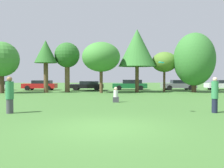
# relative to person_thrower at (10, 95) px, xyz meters

# --- Properties ---
(ground_plane) EXTENTS (120.00, 120.00, 0.00)m
(ground_plane) POSITION_rel_person_thrower_xyz_m (4.39, -3.24, -0.86)
(ground_plane) COLOR #3D6B2D
(person_thrower) EXTENTS (0.36, 0.36, 1.71)m
(person_thrower) POSITION_rel_person_thrower_xyz_m (0.00, 0.00, 0.00)
(person_thrower) COLOR #3F3F47
(person_thrower) RESTS_ON ground
(person_catcher) EXTENTS (0.31, 0.31, 1.68)m
(person_catcher) POSITION_rel_person_thrower_xyz_m (9.56, -0.14, -0.01)
(person_catcher) COLOR #191E33
(person_catcher) RESTS_ON ground
(frisbee) EXTENTS (0.27, 0.27, 0.07)m
(frisbee) POSITION_rel_person_thrower_xyz_m (6.96, -0.41, 1.48)
(frisbee) COLOR #19B2D8
(bystander_sitting) EXTENTS (0.40, 0.33, 1.02)m
(bystander_sitting) POSITION_rel_person_thrower_xyz_m (5.14, 4.65, -0.43)
(bystander_sitting) COLOR #3F3F47
(bystander_sitting) RESTS_ON ground
(tree_0) EXTENTS (3.59, 3.59, 5.30)m
(tree_0) POSITION_rel_person_thrower_xyz_m (-6.19, 13.85, 2.62)
(tree_0) COLOR #473323
(tree_0) RESTS_ON ground
(tree_1) EXTENTS (2.40, 2.40, 5.56)m
(tree_1) POSITION_rel_person_thrower_xyz_m (-1.82, 14.48, 3.37)
(tree_1) COLOR brown
(tree_1) RESTS_ON ground
(tree_2) EXTENTS (2.76, 2.76, 5.48)m
(tree_2) POSITION_rel_person_thrower_xyz_m (0.27, 15.54, 3.13)
(tree_2) COLOR brown
(tree_2) RESTS_ON ground
(tree_3) EXTENTS (3.97, 3.97, 5.31)m
(tree_3) POSITION_rel_person_thrower_xyz_m (4.05, 13.94, 2.89)
(tree_3) COLOR brown
(tree_3) RESTS_ON ground
(tree_4) EXTENTS (4.08, 4.08, 6.90)m
(tree_4) POSITION_rel_person_thrower_xyz_m (7.97, 14.98, 3.98)
(tree_4) COLOR brown
(tree_4) RESTS_ON ground
(tree_5) EXTENTS (2.84, 2.84, 4.49)m
(tree_5) POSITION_rel_person_thrower_xyz_m (11.16, 15.70, 2.48)
(tree_5) COLOR brown
(tree_5) RESTS_ON ground
(tree_6) EXTENTS (4.40, 4.40, 6.44)m
(tree_6) POSITION_rel_person_thrower_xyz_m (14.12, 14.52, 2.72)
(tree_6) COLOR #473323
(tree_6) RESTS_ON ground
(parked_car_red) EXTENTS (4.18, 2.06, 1.24)m
(parked_car_red) POSITION_rel_person_thrower_xyz_m (-3.69, 19.34, -0.20)
(parked_car_red) COLOR red
(parked_car_red) RESTS_ON ground
(parked_car_black) EXTENTS (4.21, 2.17, 1.14)m
(parked_car_black) POSITION_rel_person_thrower_xyz_m (2.30, 18.87, -0.23)
(parked_car_black) COLOR black
(parked_car_black) RESTS_ON ground
(parked_car_green) EXTENTS (4.43, 2.11, 1.31)m
(parked_car_green) POSITION_rel_person_thrower_xyz_m (7.69, 19.42, -0.18)
(parked_car_green) COLOR #196633
(parked_car_green) RESTS_ON ground
(parked_car_grey) EXTENTS (4.34, 2.13, 1.28)m
(parked_car_grey) POSITION_rel_person_thrower_xyz_m (13.95, 19.25, -0.19)
(parked_car_grey) COLOR slate
(parked_car_grey) RESTS_ON ground
(parked_car_white) EXTENTS (4.36, 2.22, 1.27)m
(parked_car_white) POSITION_rel_person_thrower_xyz_m (19.85, 19.38, -0.18)
(parked_car_white) COLOR silver
(parked_car_white) RESTS_ON ground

